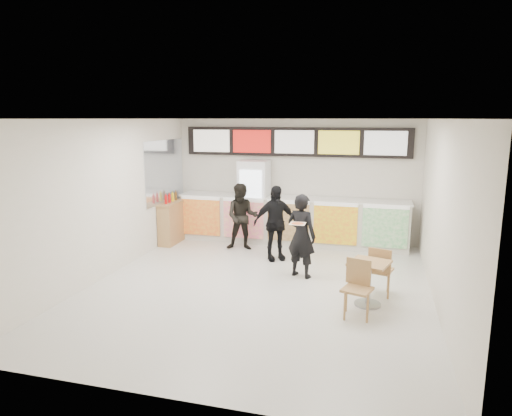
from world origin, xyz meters
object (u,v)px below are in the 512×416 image
(condiment_ledge, at_px, (171,222))
(cafe_table, at_px, (369,275))
(customer_left, at_px, (242,217))
(customer_mid, at_px, (275,223))
(service_counter, at_px, (291,220))
(customer_main, at_px, (301,236))
(drinks_fridge, at_px, (254,201))

(condiment_ledge, bearing_deg, cafe_table, -29.19)
(customer_left, bearing_deg, customer_mid, -42.05)
(service_counter, height_order, customer_main, customer_main)
(customer_main, height_order, customer_mid, same)
(customer_main, height_order, condiment_ledge, customer_main)
(customer_main, xyz_separation_m, cafe_table, (1.29, -1.08, -0.30))
(customer_mid, bearing_deg, customer_main, -83.41)
(drinks_fridge, distance_m, customer_main, 2.82)
(customer_left, distance_m, cafe_table, 3.90)
(drinks_fridge, distance_m, cafe_table, 4.49)
(condiment_ledge, bearing_deg, customer_main, -24.43)
(service_counter, bearing_deg, drinks_fridge, 179.01)
(customer_main, xyz_separation_m, customer_mid, (-0.72, 0.92, 0.00))
(drinks_fridge, bearing_deg, cafe_table, -50.05)
(condiment_ledge, bearing_deg, customer_mid, -13.29)
(customer_main, bearing_deg, condiment_ledge, -4.17)
(drinks_fridge, xyz_separation_m, customer_mid, (0.85, -1.41, -0.19))
(cafe_table, bearing_deg, condiment_ledge, 167.82)
(customer_left, height_order, condiment_ledge, customer_left)
(customer_main, distance_m, customer_mid, 1.18)
(customer_main, distance_m, cafe_table, 1.71)
(service_counter, xyz_separation_m, cafe_table, (1.93, -3.40, -0.06))
(customer_left, distance_m, customer_mid, 1.07)
(drinks_fridge, relative_size, customer_mid, 1.23)
(service_counter, distance_m, cafe_table, 3.91)
(service_counter, xyz_separation_m, customer_left, (-0.99, -0.83, 0.20))
(customer_left, relative_size, customer_mid, 0.96)
(service_counter, bearing_deg, customer_mid, -93.56)
(customer_mid, bearing_deg, drinks_fridge, 89.49)
(customer_left, relative_size, condiment_ledge, 1.28)
(service_counter, bearing_deg, customer_left, -140.06)
(customer_left, bearing_deg, service_counter, 29.91)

